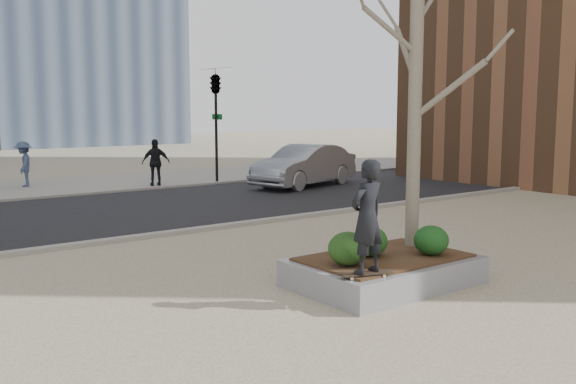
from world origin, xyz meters
TOP-DOWN VIEW (x-y plane):
  - ground at (0.00, 0.00)m, footprint 120.00×120.00m
  - street at (0.00, 10.00)m, footprint 60.00×8.00m
  - far_sidewalk at (0.00, 17.00)m, footprint 60.00×6.00m
  - planter at (1.00, 0.00)m, footprint 3.00×2.00m
  - planter_mulch at (1.00, 0.00)m, footprint 2.70×1.70m
  - sycamore_tree at (2.00, 0.30)m, footprint 2.80×2.80m
  - shrub_left at (0.08, -0.10)m, footprint 0.63×0.63m
  - shrub_middle at (0.81, 0.15)m, footprint 0.59×0.59m
  - shrub_right at (1.70, -0.41)m, footprint 0.59×0.59m
  - skateboard at (-0.10, -0.71)m, footprint 0.80×0.44m
  - skateboarder at (-0.10, -0.71)m, footprint 0.65×0.46m
  - car_silver at (8.39, 11.37)m, footprint 5.00×2.85m
  - car_third at (17.48, 10.99)m, footprint 4.58×2.39m
  - pedestrian_b at (-0.06, 17.54)m, footprint 0.99×1.25m
  - pedestrian_c at (4.00, 14.87)m, footprint 1.12×0.73m
  - traffic_light_far at (6.50, 14.60)m, footprint 0.60×2.48m

SIDE VIEW (x-z plane):
  - ground at x=0.00m, z-range 0.00..0.00m
  - street at x=0.00m, z-range 0.00..0.02m
  - far_sidewalk at x=0.00m, z-range 0.00..0.02m
  - planter at x=1.00m, z-range 0.00..0.45m
  - planter_mulch at x=1.00m, z-range 0.45..0.49m
  - skateboard at x=-0.10m, z-range 0.45..0.53m
  - car_third at x=17.48m, z-range 0.02..1.29m
  - shrub_right at x=1.70m, z-range 0.49..0.99m
  - shrub_middle at x=0.81m, z-range 0.49..0.99m
  - shrub_left at x=0.08m, z-range 0.49..1.02m
  - car_silver at x=8.39m, z-range 0.02..1.58m
  - pedestrian_b at x=-0.06m, z-range 0.02..1.72m
  - pedestrian_c at x=4.00m, z-range 0.02..1.79m
  - skateboarder at x=-0.10m, z-range 0.52..2.21m
  - traffic_light_far at x=6.50m, z-range 0.00..4.50m
  - sycamore_tree at x=2.00m, z-range 0.49..7.09m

